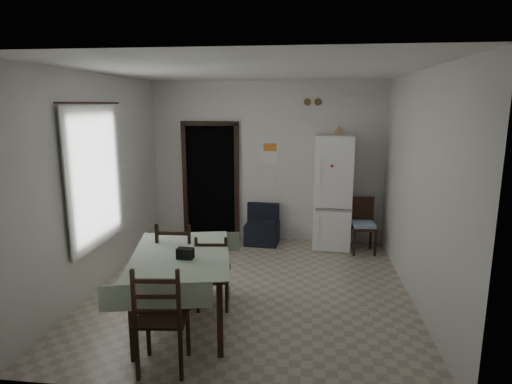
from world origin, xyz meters
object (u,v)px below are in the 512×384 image
Objects in this scene: navy_seat at (262,225)px; dining_chair_far_left at (178,261)px; dining_table at (182,289)px; corner_chair at (363,226)px; fridge at (333,192)px; dining_chair_far_right at (213,270)px; dining_chair_near_head at (162,315)px.

dining_chair_far_left is (-0.81, -2.43, 0.19)m from navy_seat.
corner_chair is at bearing 36.83° from dining_table.
dining_chair_far_left is at bearing -144.91° from corner_chair.
fridge is 3.21m from dining_chair_far_left.
dining_chair_far_left is at bearing -15.95° from dining_chair_far_right.
dining_chair_far_right is at bearing -118.97° from fridge.
dining_table is at bearing -118.55° from fridge.
dining_chair_far_right is at bearing -94.16° from navy_seat.
dining_chair_near_head reaches higher than dining_table.
dining_chair_near_head is at bearing -94.41° from navy_seat.
corner_chair is at bearing -139.69° from dining_chair_far_right.
corner_chair is 3.35m from dining_chair_far_left.
corner_chair is 0.87× the size of dining_chair_far_left.
corner_chair is 3.06m from dining_chair_far_right.
fridge is at bearing 3.71° from navy_seat.
dining_chair_near_head reaches higher than dining_chair_far_right.
dining_chair_far_left is (-2.05, -2.43, -0.45)m from fridge.
corner_chair is (1.75, -0.28, 0.12)m from navy_seat.
corner_chair is (0.51, -0.28, -0.52)m from fridge.
dining_chair_far_left is (-2.56, -2.16, 0.07)m from corner_chair.
dining_chair_far_right is (-0.35, -2.51, 0.12)m from navy_seat.
dining_chair_near_head is (0.06, -0.85, 0.12)m from dining_table.
corner_chair is at bearing -142.05° from dining_chair_far_left.
dining_table is 1.50× the size of dining_chair_near_head.
dining_chair_near_head is at bearing 74.86° from dining_chair_far_right.
dining_chair_far_left is at bearing -85.40° from dining_chair_near_head.
fridge is at bearing -132.31° from dining_chair_far_left.
dining_chair_far_right is at bearing -138.21° from corner_chair.
corner_chair reaches higher than dining_table.
dining_chair_far_right reaches higher than dining_table.
navy_seat is 2.57m from dining_chair_far_left.
dining_chair_near_head is at bearing -111.72° from fridge.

